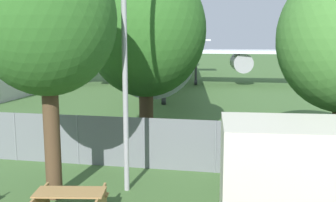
% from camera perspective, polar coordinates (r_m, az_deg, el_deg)
% --- Properties ---
extents(perimeter_fence, '(56.07, 0.07, 1.87)m').
position_cam_1_polar(perimeter_fence, '(14.19, -3.47, -6.13)').
color(perimeter_fence, slate).
rests_on(perimeter_fence, ground).
extents(airplane, '(32.40, 40.73, 12.27)m').
position_cam_1_polar(airplane, '(37.95, 0.33, 8.01)').
color(airplane, white).
rests_on(airplane, ground).
extents(portable_cabin, '(4.51, 2.69, 2.68)m').
position_cam_1_polar(portable_cabin, '(10.30, 20.10, -10.32)').
color(portable_cabin, beige).
rests_on(portable_cabin, ground).
extents(picnic_bench_near_cabin, '(2.00, 1.68, 0.76)m').
position_cam_1_polar(picnic_bench_near_cabin, '(10.80, -14.00, -14.01)').
color(picnic_bench_near_cabin, '#A37A47').
rests_on(picnic_bench_near_cabin, ground).
extents(tree_left_of_cabin, '(3.90, 3.90, 7.34)m').
position_cam_1_polar(tree_left_of_cabin, '(11.55, -17.23, 11.13)').
color(tree_left_of_cabin, '#4C3823').
rests_on(tree_left_of_cabin, ground).
extents(tree_behind_benches, '(5.14, 5.14, 7.80)m').
position_cam_1_polar(tree_behind_benches, '(16.91, -3.28, 10.11)').
color(tree_behind_benches, '#4C3823').
rests_on(tree_behind_benches, ground).
extents(light_mast, '(0.44, 0.44, 8.76)m').
position_cam_1_polar(light_mast, '(11.69, -6.41, 12.03)').
color(light_mast, '#99999E').
rests_on(light_mast, ground).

